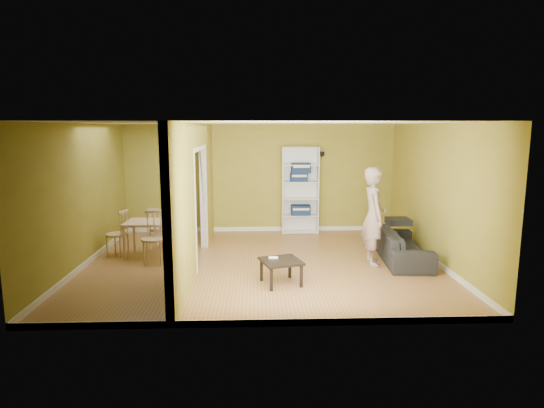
{
  "coord_description": "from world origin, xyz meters",
  "views": [
    {
      "loc": [
        -0.11,
        -8.22,
        2.52
      ],
      "look_at": [
        0.2,
        0.2,
        1.1
      ],
      "focal_mm": 30.0,
      "sensor_mm": 36.0,
      "label": 1
    }
  ],
  "objects_px": {
    "person": "(374,208)",
    "chair_near": "(153,238)",
    "chair_left": "(117,233)",
    "chair_far": "(159,228)",
    "bookshelf": "(300,190)",
    "dining_table": "(154,225)",
    "coffee_table": "(281,264)",
    "sofa": "(402,241)"
  },
  "relations": [
    {
      "from": "sofa",
      "to": "bookshelf",
      "type": "bearing_deg",
      "value": 39.79
    },
    {
      "from": "bookshelf",
      "to": "dining_table",
      "type": "relative_size",
      "value": 1.86
    },
    {
      "from": "dining_table",
      "to": "chair_left",
      "type": "relative_size",
      "value": 1.2
    },
    {
      "from": "chair_far",
      "to": "person",
      "type": "bearing_deg",
      "value": -178.0
    },
    {
      "from": "bookshelf",
      "to": "chair_left",
      "type": "xyz_separation_m",
      "value": [
        -3.82,
        -1.96,
        -0.57
      ]
    },
    {
      "from": "chair_left",
      "to": "chair_far",
      "type": "distance_m",
      "value": 0.89
    },
    {
      "from": "bookshelf",
      "to": "chair_far",
      "type": "height_order",
      "value": "bookshelf"
    },
    {
      "from": "chair_left",
      "to": "person",
      "type": "bearing_deg",
      "value": 96.57
    },
    {
      "from": "bookshelf",
      "to": "dining_table",
      "type": "xyz_separation_m",
      "value": [
        -3.07,
        -1.97,
        -0.42
      ]
    },
    {
      "from": "chair_near",
      "to": "chair_far",
      "type": "height_order",
      "value": "chair_near"
    },
    {
      "from": "dining_table",
      "to": "coffee_table",
      "type": "bearing_deg",
      "value": -36.43
    },
    {
      "from": "sofa",
      "to": "coffee_table",
      "type": "height_order",
      "value": "sofa"
    },
    {
      "from": "person",
      "to": "chair_left",
      "type": "bearing_deg",
      "value": 83.09
    },
    {
      "from": "dining_table",
      "to": "chair_near",
      "type": "relative_size",
      "value": 1.13
    },
    {
      "from": "chair_near",
      "to": "chair_far",
      "type": "bearing_deg",
      "value": 92.85
    },
    {
      "from": "chair_near",
      "to": "chair_far",
      "type": "distance_m",
      "value": 1.06
    },
    {
      "from": "dining_table",
      "to": "chair_far",
      "type": "xyz_separation_m",
      "value": [
        -0.02,
        0.53,
        -0.17
      ]
    },
    {
      "from": "person",
      "to": "sofa",
      "type": "bearing_deg",
      "value": -68.05
    },
    {
      "from": "bookshelf",
      "to": "coffee_table",
      "type": "height_order",
      "value": "bookshelf"
    },
    {
      "from": "coffee_table",
      "to": "person",
      "type": "bearing_deg",
      "value": 30.45
    },
    {
      "from": "chair_near",
      "to": "coffee_table",
      "type": "bearing_deg",
      "value": -31.18
    },
    {
      "from": "person",
      "to": "bookshelf",
      "type": "relative_size",
      "value": 1.03
    },
    {
      "from": "dining_table",
      "to": "chair_left",
      "type": "xyz_separation_m",
      "value": [
        -0.75,
        0.01,
        -0.15
      ]
    },
    {
      "from": "chair_far",
      "to": "bookshelf",
      "type": "bearing_deg",
      "value": -136.24
    },
    {
      "from": "coffee_table",
      "to": "sofa",
      "type": "bearing_deg",
      "value": 27.91
    },
    {
      "from": "chair_left",
      "to": "chair_near",
      "type": "height_order",
      "value": "chair_near"
    },
    {
      "from": "bookshelf",
      "to": "chair_far",
      "type": "distance_m",
      "value": 3.47
    },
    {
      "from": "person",
      "to": "chair_far",
      "type": "relative_size",
      "value": 2.41
    },
    {
      "from": "person",
      "to": "chair_left",
      "type": "xyz_separation_m",
      "value": [
        -4.92,
        0.75,
        -0.6
      ]
    },
    {
      "from": "chair_left",
      "to": "chair_near",
      "type": "distance_m",
      "value": 0.99
    },
    {
      "from": "sofa",
      "to": "chair_left",
      "type": "height_order",
      "value": "chair_left"
    },
    {
      "from": "chair_left",
      "to": "chair_near",
      "type": "relative_size",
      "value": 0.94
    },
    {
      "from": "dining_table",
      "to": "chair_near",
      "type": "distance_m",
      "value": 0.55
    },
    {
      "from": "coffee_table",
      "to": "dining_table",
      "type": "height_order",
      "value": "dining_table"
    },
    {
      "from": "chair_left",
      "to": "chair_far",
      "type": "bearing_deg",
      "value": 140.66
    },
    {
      "from": "bookshelf",
      "to": "chair_left",
      "type": "height_order",
      "value": "bookshelf"
    },
    {
      "from": "sofa",
      "to": "person",
      "type": "relative_size",
      "value": 0.93
    },
    {
      "from": "person",
      "to": "chair_near",
      "type": "xyz_separation_m",
      "value": [
        -4.09,
        0.21,
        -0.58
      ]
    },
    {
      "from": "person",
      "to": "dining_table",
      "type": "relative_size",
      "value": 1.92
    },
    {
      "from": "bookshelf",
      "to": "dining_table",
      "type": "bearing_deg",
      "value": -147.35
    },
    {
      "from": "person",
      "to": "dining_table",
      "type": "distance_m",
      "value": 4.27
    },
    {
      "from": "person",
      "to": "chair_left",
      "type": "distance_m",
      "value": 5.02
    }
  ]
}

